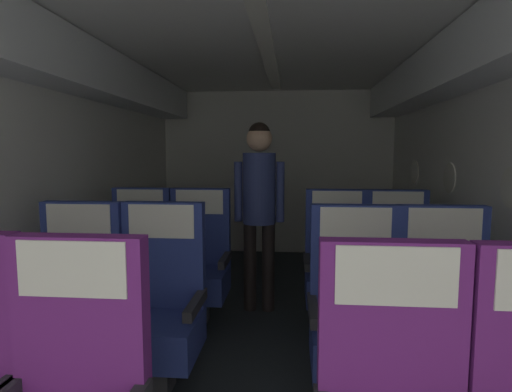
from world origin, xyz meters
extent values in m
cube|color=#23282D|center=(0.00, 2.96, -0.01)|extent=(3.37, 6.32, 0.02)
cube|color=silver|center=(-1.59, 2.96, 1.11)|extent=(0.08, 5.92, 2.23)
cube|color=silver|center=(0.00, 2.96, 2.23)|extent=(3.25, 5.92, 0.06)
cube|color=silver|center=(0.00, 5.94, 1.11)|extent=(3.25, 0.06, 2.23)
cube|color=silver|center=(-1.38, 2.96, 2.01)|extent=(0.34, 5.68, 0.36)
cube|color=silver|center=(1.38, 2.96, 2.01)|extent=(0.34, 5.68, 0.36)
cube|color=white|center=(0.00, 2.96, 2.19)|extent=(0.12, 5.33, 0.02)
cylinder|color=white|center=(1.54, 2.96, 1.16)|extent=(0.01, 0.26, 0.26)
cylinder|color=white|center=(1.54, 3.95, 1.16)|extent=(0.01, 0.26, 0.26)
cylinder|color=white|center=(1.54, 4.93, 1.16)|extent=(0.01, 0.26, 0.26)
cube|color=#6B237A|center=(-0.55, 1.73, 0.75)|extent=(0.49, 0.08, 0.64)
cube|color=silver|center=(-0.55, 1.68, 0.97)|extent=(0.39, 0.01, 0.20)
cube|color=#6B237A|center=(0.55, 1.74, 0.75)|extent=(0.49, 0.08, 0.64)
cube|color=silver|center=(0.55, 1.70, 0.97)|extent=(0.39, 0.01, 0.20)
cube|color=#38383D|center=(-1.06, 2.51, 0.11)|extent=(0.18, 0.17, 0.22)
cube|color=navy|center=(-1.06, 2.51, 0.32)|extent=(0.49, 0.46, 0.22)
cube|color=navy|center=(-1.06, 2.70, 0.75)|extent=(0.49, 0.08, 0.64)
cube|color=#28282D|center=(-0.82, 2.51, 0.52)|extent=(0.05, 0.39, 0.06)
cube|color=#28282D|center=(-1.30, 2.51, 0.52)|extent=(0.05, 0.39, 0.06)
cube|color=silver|center=(-1.06, 2.66, 0.97)|extent=(0.39, 0.01, 0.20)
cube|color=#38383D|center=(-0.56, 2.53, 0.11)|extent=(0.18, 0.17, 0.22)
cube|color=navy|center=(-0.56, 2.53, 0.32)|extent=(0.49, 0.46, 0.22)
cube|color=navy|center=(-0.56, 2.73, 0.75)|extent=(0.49, 0.08, 0.64)
cube|color=#28282D|center=(-0.32, 2.53, 0.52)|extent=(0.05, 0.39, 0.06)
cube|color=#28282D|center=(-0.80, 2.53, 0.52)|extent=(0.05, 0.39, 0.06)
cube|color=silver|center=(-0.56, 2.68, 0.97)|extent=(0.39, 0.01, 0.20)
cube|color=#38383D|center=(1.05, 2.52, 0.11)|extent=(0.18, 0.17, 0.22)
cube|color=navy|center=(1.05, 2.52, 0.32)|extent=(0.49, 0.46, 0.22)
cube|color=navy|center=(1.05, 2.71, 0.75)|extent=(0.49, 0.08, 0.64)
cube|color=#28282D|center=(1.29, 2.52, 0.52)|extent=(0.05, 0.39, 0.06)
cube|color=#28282D|center=(0.82, 2.52, 0.52)|extent=(0.05, 0.39, 0.06)
cube|color=silver|center=(1.05, 2.67, 0.97)|extent=(0.39, 0.01, 0.20)
cube|color=#38383D|center=(0.56, 2.51, 0.11)|extent=(0.18, 0.17, 0.22)
cube|color=navy|center=(0.56, 2.51, 0.32)|extent=(0.49, 0.46, 0.22)
cube|color=navy|center=(0.56, 2.70, 0.75)|extent=(0.49, 0.08, 0.64)
cube|color=#28282D|center=(0.80, 2.51, 0.52)|extent=(0.05, 0.39, 0.06)
cube|color=#28282D|center=(0.33, 2.51, 0.52)|extent=(0.05, 0.39, 0.06)
cube|color=silver|center=(0.56, 2.66, 0.97)|extent=(0.39, 0.01, 0.20)
cube|color=#38383D|center=(-1.06, 3.50, 0.11)|extent=(0.18, 0.17, 0.22)
cube|color=navy|center=(-1.06, 3.50, 0.32)|extent=(0.49, 0.46, 0.22)
cube|color=navy|center=(-1.06, 3.69, 0.75)|extent=(0.49, 0.08, 0.64)
cube|color=#28282D|center=(-0.82, 3.50, 0.52)|extent=(0.05, 0.39, 0.06)
cube|color=#28282D|center=(-1.30, 3.50, 0.52)|extent=(0.05, 0.39, 0.06)
cube|color=silver|center=(-1.06, 3.64, 0.97)|extent=(0.39, 0.01, 0.20)
cube|color=#38383D|center=(-0.55, 3.50, 0.11)|extent=(0.18, 0.17, 0.22)
cube|color=navy|center=(-0.55, 3.50, 0.32)|extent=(0.49, 0.46, 0.22)
cube|color=navy|center=(-0.55, 3.69, 0.75)|extent=(0.49, 0.08, 0.64)
cube|color=#28282D|center=(-0.32, 3.50, 0.52)|extent=(0.05, 0.39, 0.06)
cube|color=#28282D|center=(-0.79, 3.50, 0.52)|extent=(0.05, 0.39, 0.06)
cube|color=silver|center=(-0.55, 3.65, 0.97)|extent=(0.39, 0.01, 0.20)
cube|color=#38383D|center=(1.04, 3.50, 0.11)|extent=(0.18, 0.17, 0.22)
cube|color=navy|center=(1.04, 3.50, 0.32)|extent=(0.49, 0.46, 0.22)
cube|color=navy|center=(1.04, 3.69, 0.75)|extent=(0.49, 0.08, 0.64)
cube|color=#28282D|center=(1.28, 3.50, 0.52)|extent=(0.05, 0.39, 0.06)
cube|color=#28282D|center=(0.81, 3.50, 0.52)|extent=(0.05, 0.39, 0.06)
cube|color=silver|center=(1.04, 3.65, 0.97)|extent=(0.39, 0.01, 0.20)
cube|color=#38383D|center=(0.57, 3.50, 0.11)|extent=(0.18, 0.17, 0.22)
cube|color=navy|center=(0.57, 3.50, 0.32)|extent=(0.49, 0.46, 0.22)
cube|color=navy|center=(0.57, 3.69, 0.75)|extent=(0.49, 0.08, 0.64)
cube|color=#28282D|center=(0.80, 3.50, 0.52)|extent=(0.05, 0.39, 0.06)
cube|color=#28282D|center=(0.33, 3.50, 0.52)|extent=(0.05, 0.39, 0.06)
cube|color=silver|center=(0.57, 3.65, 0.97)|extent=(0.39, 0.01, 0.20)
cylinder|color=black|center=(-0.15, 3.80, 0.38)|extent=(0.11, 0.11, 0.77)
cylinder|color=black|center=(0.01, 3.80, 0.38)|extent=(0.11, 0.11, 0.77)
cylinder|color=navy|center=(-0.07, 3.80, 1.07)|extent=(0.28, 0.28, 0.60)
cylinder|color=navy|center=(-0.25, 3.80, 1.04)|extent=(0.07, 0.07, 0.51)
cylinder|color=navy|center=(0.11, 3.80, 1.04)|extent=(0.07, 0.07, 0.51)
sphere|color=tan|center=(-0.07, 3.80, 1.49)|extent=(0.22, 0.22, 0.22)
sphere|color=black|center=(-0.07, 3.80, 1.53)|extent=(0.18, 0.18, 0.18)
camera|label=1|loc=(0.21, 0.37, 1.37)|focal=28.48mm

